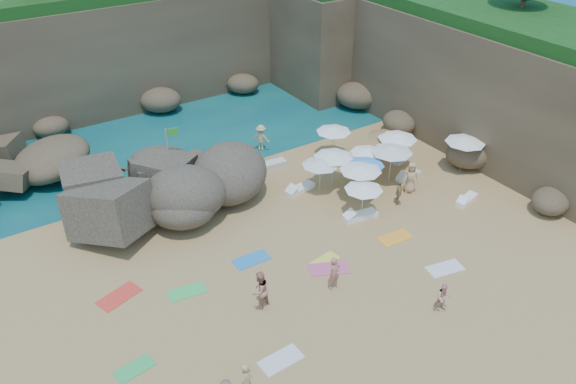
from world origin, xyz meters
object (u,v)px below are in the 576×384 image
parasol_2 (334,129)px  rock_outcrop (171,209)px  flag_pole (170,150)px  person_stand_2 (261,138)px  parasol_1 (334,154)px  person_stand_0 (247,381)px  parasol_0 (320,162)px  lounger_0 (270,165)px  person_stand_4 (411,177)px  person_stand_3 (399,192)px  person_stand_1 (260,290)px  person_stand_5 (115,175)px

parasol_2 → rock_outcrop: bearing=179.9°
rock_outcrop → flag_pole: bearing=61.2°
rock_outcrop → parasol_2: 11.52m
flag_pole → person_stand_2: (6.73, 1.15, -1.56)m
person_stand_2 → parasol_1: bearing=153.1°
flag_pole → person_stand_0: 15.89m
parasol_0 → parasol_1: (1.05, 0.16, 0.15)m
person_stand_0 → parasol_0: bearing=5.6°
lounger_0 → person_stand_4: (5.33, -6.96, 0.80)m
parasol_2 → flag_pole: bearing=168.2°
flag_pole → person_stand_3: flag_pole is taller
person_stand_3 → lounger_0: bearing=67.0°
flag_pole → person_stand_1: (-0.91, -11.52, -1.52)m
person_stand_5 → lounger_0: bearing=-37.0°
flag_pole → person_stand_1: size_ratio=2.04×
parasol_0 → person_stand_0: (-10.76, -10.27, -1.03)m
person_stand_1 → person_stand_0: bearing=36.2°
flag_pole → parasol_2: flag_pole is taller
rock_outcrop → person_stand_0: (-2.59, -13.24, 0.86)m
lounger_0 → person_stand_3: 8.52m
parasol_0 → parasol_1: bearing=8.5°
rock_outcrop → lounger_0: 7.25m
rock_outcrop → parasol_1: size_ratio=3.50×
person_stand_1 → person_stand_3: bearing=177.4°
person_stand_2 → person_stand_5: size_ratio=0.93×
person_stand_3 → parasol_2: bearing=37.3°
lounger_0 → person_stand_3: (3.88, -7.56, 0.59)m
parasol_0 → person_stand_1: 10.24m
lounger_0 → person_stand_1: 12.52m
parasol_2 → person_stand_1: (-11.10, -9.38, -1.00)m
flag_pole → person_stand_5: flag_pole is taller
parasol_1 → person_stand_0: 15.80m
person_stand_1 → flag_pole: bearing=-111.8°
rock_outcrop → person_stand_0: 13.52m
flag_pole → person_stand_0: flag_pole is taller
lounger_0 → person_stand_2: 2.49m
person_stand_4 → flag_pole: bearing=-178.3°
rock_outcrop → person_stand_1: 9.45m
rock_outcrop → person_stand_2: (7.89, 3.27, 0.91)m
person_stand_3 → person_stand_0: bearing=155.9°
parasol_1 → parasol_2: (2.13, 2.79, -0.08)m
person_stand_0 → lounger_0: bearing=17.5°
lounger_0 → rock_outcrop: bearing=-167.3°
flag_pole → parasol_1: flag_pole is taller
flag_pole → parasol_1: bearing=-31.5°
parasol_0 → person_stand_3: parasol_0 is taller
rock_outcrop → parasol_0: parasol_0 is taller
parasol_2 → person_stand_2: size_ratio=1.24×
rock_outcrop → parasol_1: parasol_1 is taller
flag_pole → parasol_1: 9.45m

